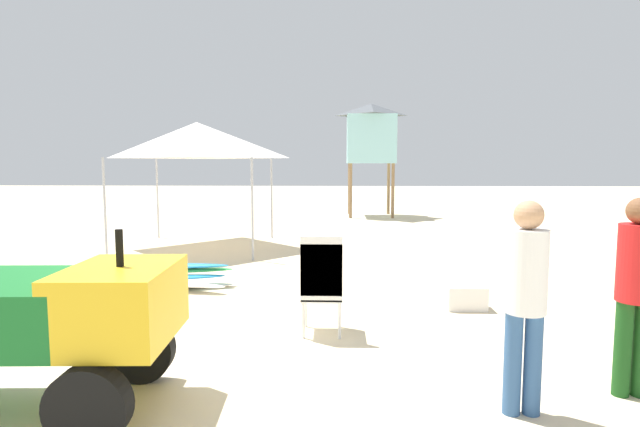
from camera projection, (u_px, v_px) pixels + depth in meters
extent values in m
plane|color=beige|center=(176.00, 353.00, 5.36)|extent=(80.00, 80.00, 0.00)
cube|color=gold|center=(122.00, 303.00, 4.05)|extent=(0.85, 1.13, 0.60)
cylinder|color=black|center=(119.00, 248.00, 4.00)|extent=(0.06, 0.06, 0.30)
cylinder|color=black|center=(141.00, 350.00, 4.65)|extent=(0.61, 0.21, 0.60)
cylinder|color=black|center=(88.00, 407.00, 3.56)|extent=(0.61, 0.21, 0.60)
cube|color=white|center=(322.00, 297.00, 5.98)|extent=(0.48, 0.48, 0.04)
cube|color=white|center=(321.00, 285.00, 5.75)|extent=(0.48, 0.04, 0.40)
cube|color=white|center=(322.00, 289.00, 5.98)|extent=(0.48, 0.48, 0.04)
cube|color=white|center=(321.00, 277.00, 5.74)|extent=(0.48, 0.04, 0.40)
cube|color=white|center=(322.00, 282.00, 5.97)|extent=(0.48, 0.48, 0.04)
cube|color=white|center=(321.00, 269.00, 5.73)|extent=(0.48, 0.04, 0.40)
cube|color=white|center=(322.00, 274.00, 5.96)|extent=(0.48, 0.48, 0.04)
cube|color=white|center=(321.00, 261.00, 5.72)|extent=(0.48, 0.04, 0.40)
cube|color=white|center=(322.00, 267.00, 5.95)|extent=(0.48, 0.48, 0.04)
cube|color=white|center=(321.00, 254.00, 5.71)|extent=(0.48, 0.04, 0.40)
cylinder|color=white|center=(339.00, 310.00, 6.21)|extent=(0.04, 0.04, 0.42)
cylinder|color=white|center=(306.00, 310.00, 6.22)|extent=(0.04, 0.04, 0.42)
cylinder|color=white|center=(340.00, 321.00, 5.79)|extent=(0.04, 0.04, 0.42)
cylinder|color=white|center=(303.00, 321.00, 5.81)|extent=(0.04, 0.04, 0.42)
ellipsoid|color=white|center=(153.00, 286.00, 8.11)|extent=(2.57, 0.64, 0.08)
ellipsoid|color=white|center=(160.00, 283.00, 8.04)|extent=(2.29, 0.79, 0.08)
ellipsoid|color=#268CCC|center=(152.00, 278.00, 8.00)|extent=(2.33, 0.68, 0.08)
ellipsoid|color=green|center=(162.00, 271.00, 8.19)|extent=(2.33, 0.57, 0.08)
ellipsoid|color=#268CCC|center=(159.00, 266.00, 8.16)|extent=(2.26, 0.40, 0.08)
cylinder|color=#194C19|center=(623.00, 349.00, 4.35)|extent=(0.14, 0.14, 0.84)
cylinder|color=red|center=(637.00, 263.00, 4.28)|extent=(0.32, 0.32, 0.67)
cylinder|color=#33598C|center=(513.00, 363.00, 4.03)|extent=(0.14, 0.14, 0.84)
cylinder|color=#33598C|center=(533.00, 364.00, 4.03)|extent=(0.14, 0.14, 0.84)
cylinder|color=white|center=(527.00, 271.00, 3.96)|extent=(0.32, 0.32, 0.67)
sphere|color=tan|center=(529.00, 215.00, 3.91)|extent=(0.23, 0.23, 0.23)
cylinder|color=#B2B2B7|center=(105.00, 209.00, 10.52)|extent=(0.05, 0.05, 2.15)
cylinder|color=#B2B2B7|center=(252.00, 209.00, 10.42)|extent=(0.05, 0.05, 2.15)
cylinder|color=#B2B2B7|center=(158.00, 198.00, 13.62)|extent=(0.05, 0.05, 2.15)
cylinder|color=#B2B2B7|center=(272.00, 199.00, 13.52)|extent=(0.05, 0.05, 2.15)
pyramid|color=silver|center=(197.00, 140.00, 11.87)|extent=(3.11, 3.11, 0.84)
cylinder|color=olive|center=(351.00, 191.00, 18.55)|extent=(0.12, 0.12, 2.03)
cylinder|color=olive|center=(393.00, 191.00, 18.50)|extent=(0.12, 0.12, 2.03)
cylinder|color=olive|center=(349.00, 189.00, 20.10)|extent=(0.12, 0.12, 2.03)
cylinder|color=olive|center=(388.00, 189.00, 20.05)|extent=(0.12, 0.12, 2.03)
cube|color=#97D4DB|center=(371.00, 140.00, 19.11)|extent=(1.80, 1.80, 1.80)
pyramid|color=#4C5156|center=(371.00, 110.00, 19.00)|extent=(1.98, 1.98, 0.45)
cube|color=white|center=(466.00, 297.00, 6.99)|extent=(0.54, 0.34, 0.33)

